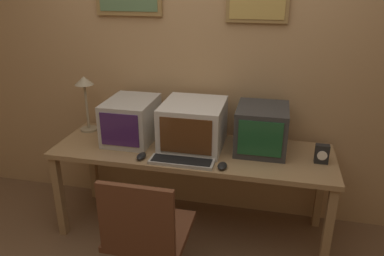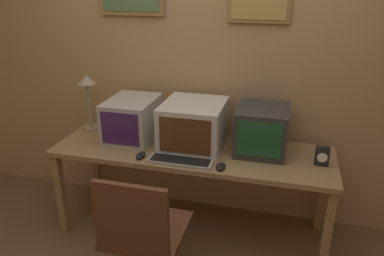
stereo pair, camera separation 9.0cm
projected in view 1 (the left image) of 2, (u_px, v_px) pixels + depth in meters
name	position (u px, v px, depth m)	size (l,w,h in m)	color
wall_back	(203.00, 58.00, 2.92)	(8.00, 0.08, 2.60)	tan
desk	(192.00, 158.00, 2.79)	(2.05, 0.65, 0.71)	#99754C
monitor_left	(131.00, 120.00, 2.88)	(0.35, 0.46, 0.32)	#B7B2A8
monitor_center	(193.00, 125.00, 2.77)	(0.44, 0.49, 0.34)	beige
monitor_right	(262.00, 129.00, 2.70)	(0.36, 0.42, 0.33)	#333333
keyboard_main	(182.00, 162.00, 2.55)	(0.45, 0.14, 0.03)	#A8A399
mouse_near_keyboard	(222.00, 166.00, 2.48)	(0.06, 0.10, 0.03)	black
mouse_far_corner	(141.00, 156.00, 2.62)	(0.06, 0.11, 0.04)	black
desk_clock	(322.00, 154.00, 2.54)	(0.09, 0.06, 0.13)	black
desk_lamp	(85.00, 91.00, 2.99)	(0.15, 0.15, 0.46)	tan
office_chair	(148.00, 246.00, 2.27)	(0.49, 0.49, 0.89)	black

